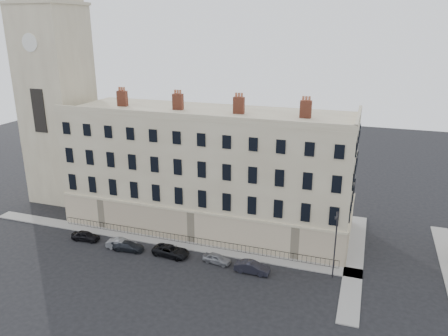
{
  "coord_description": "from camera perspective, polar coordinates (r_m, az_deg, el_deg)",
  "views": [
    {
      "loc": [
        13.14,
        -37.84,
        25.11
      ],
      "look_at": [
        -3.2,
        10.0,
        8.57
      ],
      "focal_mm": 35.0,
      "sensor_mm": 36.0,
      "label": 1
    }
  ],
  "objects": [
    {
      "name": "church_tower",
      "position": [
        67.74,
        -21.26,
        11.45
      ],
      "size": [
        8.0,
        8.13,
        44.0
      ],
      "color": "tan",
      "rests_on": "ground"
    },
    {
      "name": "car_c",
      "position": [
        53.03,
        -12.38,
        -9.95
      ],
      "size": [
        3.87,
        1.88,
        1.08
      ],
      "primitive_type": "imported",
      "rotation": [
        0.0,
        0.0,
        1.67
      ],
      "color": "black",
      "rests_on": "ground"
    },
    {
      "name": "car_e",
      "position": [
        49.35,
        -0.93,
        -11.74
      ],
      "size": [
        3.36,
        1.7,
        1.1
      ],
      "primitive_type": "imported",
      "rotation": [
        0.0,
        0.0,
        1.44
      ],
      "color": "gray",
      "rests_on": "ground"
    },
    {
      "name": "pavement_terrace",
      "position": [
        54.75,
        -8.57,
        -9.33
      ],
      "size": [
        48.0,
        2.0,
        0.12
      ],
      "primitive_type": "cube",
      "color": "gray",
      "rests_on": "ground"
    },
    {
      "name": "terrace",
      "position": [
        56.18,
        -2.02,
        -0.17
      ],
      "size": [
        36.22,
        12.22,
        17.0
      ],
      "color": "tan",
      "rests_on": "ground"
    },
    {
      "name": "car_b",
      "position": [
        53.58,
        -13.22,
        -9.64
      ],
      "size": [
        3.72,
        1.58,
        1.19
      ],
      "primitive_type": "imported",
      "rotation": [
        0.0,
        0.0,
        1.66
      ],
      "color": "slate",
      "rests_on": "ground"
    },
    {
      "name": "pavement_east_return",
      "position": [
        52.24,
        16.66,
        -11.38
      ],
      "size": [
        2.0,
        24.0,
        0.12
      ],
      "primitive_type": "cube",
      "color": "gray",
      "rests_on": "ground"
    },
    {
      "name": "ground",
      "position": [
        47.27,
        -0.25,
        -13.97
      ],
      "size": [
        160.0,
        160.0,
        0.0
      ],
      "primitive_type": "plane",
      "color": "black",
      "rests_on": "ground"
    },
    {
      "name": "car_f",
      "position": [
        47.68,
        3.69,
        -12.83
      ],
      "size": [
        3.79,
        1.37,
        1.24
      ],
      "primitive_type": "imported",
      "rotation": [
        0.0,
        0.0,
        1.56
      ],
      "color": "black",
      "rests_on": "ground"
    },
    {
      "name": "car_d",
      "position": [
        51.1,
        -6.94,
        -10.7
      ],
      "size": [
        4.44,
        2.29,
        1.2
      ],
      "primitive_type": "imported",
      "rotation": [
        0.0,
        0.0,
        1.5
      ],
      "color": "black",
      "rests_on": "ground"
    },
    {
      "name": "railings",
      "position": [
        53.28,
        -4.51,
        -9.39
      ],
      "size": [
        35.0,
        0.04,
        0.96
      ],
      "color": "black",
      "rests_on": "ground"
    },
    {
      "name": "streetlamp",
      "position": [
        46.34,
        14.32,
        -9.38
      ],
      "size": [
        0.29,
        1.62,
        7.5
      ],
      "rotation": [
        0.0,
        0.0,
        0.08
      ],
      "color": "#313136",
      "rests_on": "ground"
    },
    {
      "name": "car_a",
      "position": [
        56.67,
        -17.63,
        -8.44
      ],
      "size": [
        3.56,
        1.62,
        1.19
      ],
      "primitive_type": "imported",
      "rotation": [
        0.0,
        0.0,
        1.63
      ],
      "color": "black",
      "rests_on": "ground"
    }
  ]
}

